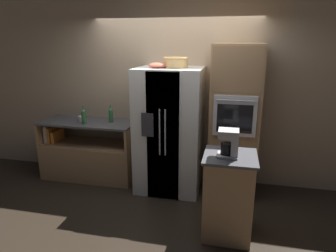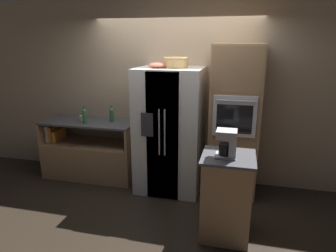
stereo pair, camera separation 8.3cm
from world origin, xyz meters
name	(u,v)px [view 1 (the left image)]	position (x,y,z in m)	size (l,w,h in m)	color
ground_plane	(169,187)	(0.00, 0.00, 0.00)	(20.00, 20.00, 0.00)	black
wall_back	(175,92)	(0.00, 0.45, 1.40)	(12.00, 0.06, 2.80)	tan
counter_left	(90,157)	(-1.35, 0.10, 0.34)	(1.50, 0.63, 0.94)	#A87F56
refrigerator	(169,130)	(0.00, 0.01, 0.91)	(0.93, 0.84, 1.81)	silver
wall_oven	(234,121)	(0.92, 0.10, 1.07)	(0.67, 0.69, 2.14)	#A87F56
island_counter	(228,195)	(0.90, -0.98, 0.49)	(0.57, 0.58, 0.97)	#A87F56
wicker_basket	(176,62)	(0.09, 0.02, 1.89)	(0.35, 0.35, 0.15)	tan
fruit_bowl	(158,65)	(-0.15, -0.06, 1.85)	(0.26, 0.26, 0.07)	#DB664C
bottle_tall	(84,116)	(-1.33, -0.04, 1.06)	(0.07, 0.07, 0.28)	#33723F
bottle_short	(111,115)	(-0.97, 0.15, 1.06)	(0.07, 0.07, 0.27)	#33723F
mug	(81,119)	(-1.44, 0.07, 0.98)	(0.12, 0.09, 0.09)	silver
coffee_maker	(230,142)	(0.89, -1.02, 1.14)	(0.21, 0.20, 0.30)	#B2B2B7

